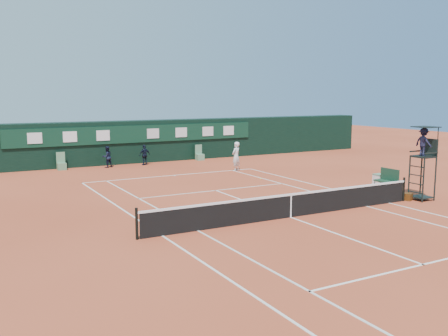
# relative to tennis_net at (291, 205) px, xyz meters

# --- Properties ---
(ground) EXTENTS (90.00, 90.00, 0.00)m
(ground) POSITION_rel_tennis_net_xyz_m (0.00, 0.00, -0.51)
(ground) COLOR #C8502F
(ground) RESTS_ON ground
(court_lines) EXTENTS (11.05, 23.85, 0.01)m
(court_lines) POSITION_rel_tennis_net_xyz_m (0.00, 0.00, -0.50)
(court_lines) COLOR white
(court_lines) RESTS_ON ground
(tennis_net) EXTENTS (12.90, 0.10, 1.10)m
(tennis_net) POSITION_rel_tennis_net_xyz_m (0.00, 0.00, 0.00)
(tennis_net) COLOR black
(tennis_net) RESTS_ON ground
(back_wall) EXTENTS (40.00, 1.65, 3.00)m
(back_wall) POSITION_rel_tennis_net_xyz_m (0.00, 18.74, 1.00)
(back_wall) COLOR black
(back_wall) RESTS_ON ground
(linesman_chair_left) EXTENTS (0.55, 0.50, 1.15)m
(linesman_chair_left) POSITION_rel_tennis_net_xyz_m (-5.50, 17.48, -0.19)
(linesman_chair_left) COLOR #598860
(linesman_chair_left) RESTS_ON ground
(linesman_chair_right) EXTENTS (0.55, 0.50, 1.15)m
(linesman_chair_right) POSITION_rel_tennis_net_xyz_m (4.50, 17.48, -0.19)
(linesman_chair_right) COLOR #5E906D
(linesman_chair_right) RESTS_ON ground
(umpire_chair) EXTENTS (0.96, 0.95, 3.42)m
(umpire_chair) POSITION_rel_tennis_net_xyz_m (7.31, -0.23, 1.95)
(umpire_chair) COLOR black
(umpire_chair) RESTS_ON ground
(player_bench) EXTENTS (0.56, 1.20, 1.10)m
(player_bench) POSITION_rel_tennis_net_xyz_m (7.83, 2.30, 0.09)
(player_bench) COLOR #173B26
(player_bench) RESTS_ON ground
(tennis_bag) EXTENTS (0.70, 0.97, 0.33)m
(tennis_bag) POSITION_rel_tennis_net_xyz_m (6.61, 0.26, -0.34)
(tennis_bag) COLOR black
(tennis_bag) RESTS_ON ground
(cooler) EXTENTS (0.57, 0.57, 0.65)m
(cooler) POSITION_rel_tennis_net_xyz_m (8.34, 3.32, -0.18)
(cooler) COLOR white
(cooler) RESTS_ON ground
(tennis_ball) EXTENTS (0.07, 0.07, 0.07)m
(tennis_ball) POSITION_rel_tennis_net_xyz_m (3.87, 8.15, -0.47)
(tennis_ball) COLOR yellow
(tennis_ball) RESTS_ON ground
(player) EXTENTS (0.81, 0.71, 1.87)m
(player) POSITION_rel_tennis_net_xyz_m (4.23, 11.62, 0.43)
(player) COLOR white
(player) RESTS_ON ground
(ball_kid_left) EXTENTS (0.83, 0.73, 1.43)m
(ball_kid_left) POSITION_rel_tennis_net_xyz_m (-2.59, 17.09, 0.21)
(ball_kid_left) COLOR black
(ball_kid_left) RESTS_ON ground
(ball_kid_right) EXTENTS (0.89, 0.52, 1.42)m
(ball_kid_right) POSITION_rel_tennis_net_xyz_m (0.02, 16.99, 0.20)
(ball_kid_right) COLOR black
(ball_kid_right) RESTS_ON ground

